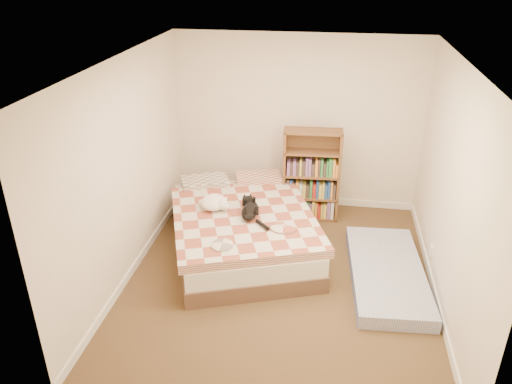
# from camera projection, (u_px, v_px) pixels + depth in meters

# --- Properties ---
(room) EXTENTS (3.51, 4.01, 2.51)m
(room) POSITION_uv_depth(u_px,v_px,m) (282.00, 186.00, 5.34)
(room) COLOR #47361E
(room) RESTS_ON ground
(bed) EXTENTS (2.28, 2.70, 0.61)m
(bed) POSITION_uv_depth(u_px,v_px,m) (242.00, 227.00, 6.39)
(bed) COLOR brown
(bed) RESTS_ON room
(bookshelf) EXTENTS (0.80, 0.30, 1.31)m
(bookshelf) POSITION_uv_depth(u_px,v_px,m) (311.00, 185.00, 7.00)
(bookshelf) COLOR brown
(bookshelf) RESTS_ON room
(floor_mattress) EXTENTS (0.93, 1.86, 0.16)m
(floor_mattress) POSITION_uv_depth(u_px,v_px,m) (387.00, 273.00, 5.81)
(floor_mattress) COLOR #6671AA
(floor_mattress) RESTS_ON room
(black_cat) EXTENTS (0.32, 0.74, 0.17)m
(black_cat) POSITION_uv_depth(u_px,v_px,m) (251.00, 209.00, 6.08)
(black_cat) COLOR black
(black_cat) RESTS_ON bed
(white_dog) EXTENTS (0.42, 0.45, 0.17)m
(white_dog) POSITION_uv_depth(u_px,v_px,m) (214.00, 203.00, 6.21)
(white_dog) COLOR white
(white_dog) RESTS_ON bed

